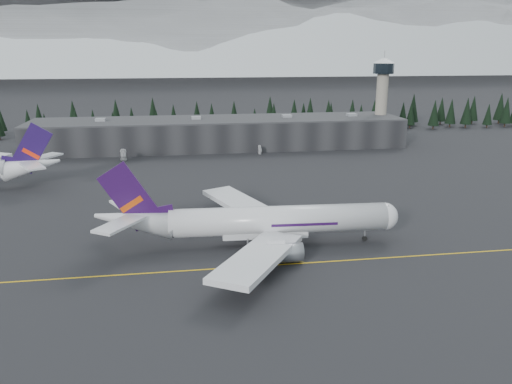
{
  "coord_description": "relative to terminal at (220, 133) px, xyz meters",
  "views": [
    {
      "loc": [
        -17.27,
        -92.08,
        41.4
      ],
      "look_at": [
        0.0,
        20.0,
        9.0
      ],
      "focal_mm": 35.0,
      "sensor_mm": 36.0,
      "label": 1
    }
  ],
  "objects": [
    {
      "name": "ground",
      "position": [
        0.0,
        -125.0,
        -6.3
      ],
      "size": [
        1400.0,
        1400.0,
        0.0
      ],
      "primitive_type": "plane",
      "color": "black",
      "rests_on": "ground"
    },
    {
      "name": "taxiline",
      "position": [
        0.0,
        -127.0,
        -6.29
      ],
      "size": [
        400.0,
        0.4,
        0.02
      ],
      "primitive_type": "cube",
      "color": "gold",
      "rests_on": "ground"
    },
    {
      "name": "terminal",
      "position": [
        0.0,
        0.0,
        0.0
      ],
      "size": [
        160.0,
        30.0,
        12.6
      ],
      "color": "black",
      "rests_on": "ground"
    },
    {
      "name": "control_tower",
      "position": [
        75.0,
        3.0,
        17.11
      ],
      "size": [
        10.0,
        10.0,
        37.7
      ],
      "color": "gray",
      "rests_on": "ground"
    },
    {
      "name": "treeline",
      "position": [
        0.0,
        37.0,
        1.2
      ],
      "size": [
        360.0,
        20.0,
        15.0
      ],
      "primitive_type": "cube",
      "color": "black",
      "rests_on": "ground"
    },
    {
      "name": "mountain_ridge",
      "position": [
        0.0,
        875.0,
        -6.3
      ],
      "size": [
        4400.0,
        900.0,
        420.0
      ],
      "primitive_type": null,
      "color": "white",
      "rests_on": "ground"
    },
    {
      "name": "jet_main",
      "position": [
        -2.5,
        -115.82,
        -0.8
      ],
      "size": [
        66.42,
        61.21,
        19.52
      ],
      "rotation": [
        0.0,
        0.0,
        -0.05
      ],
      "color": "silver",
      "rests_on": "ground"
    },
    {
      "name": "gse_vehicle_a",
      "position": [
        -39.05,
        -22.61,
        -5.64
      ],
      "size": [
        2.8,
        5.02,
        1.33
      ],
      "primitive_type": "imported",
      "rotation": [
        0.0,
        0.0,
        -0.13
      ],
      "color": "silver",
      "rests_on": "ground"
    },
    {
      "name": "gse_vehicle_b",
      "position": [
        15.06,
        -18.25,
        -5.64
      ],
      "size": [
        4.19,
        2.89,
        1.33
      ],
      "primitive_type": "imported",
      "rotation": [
        0.0,
        0.0,
        -1.19
      ],
      "color": "silver",
      "rests_on": "ground"
    }
  ]
}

